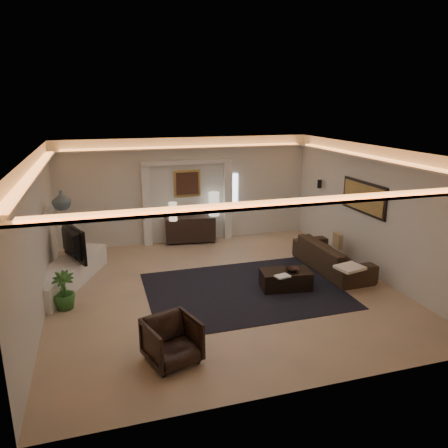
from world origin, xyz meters
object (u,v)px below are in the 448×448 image
object	(u,v)px
sofa	(332,256)
coffee_table	(286,279)
armchair	(172,341)
console	(190,229)

from	to	relation	value
sofa	coffee_table	bearing A→B (deg)	112.54
armchair	sofa	bearing A→B (deg)	13.88
coffee_table	armchair	xyz separation A→B (m)	(-2.76, -1.95, 0.14)
console	coffee_table	distance (m)	3.82
coffee_table	armchair	world-z (taller)	armchair
sofa	armchair	size ratio (longest dim) A/B	3.00
console	sofa	distance (m)	4.02
console	coffee_table	xyz separation A→B (m)	(1.26, -3.60, -0.20)
sofa	armchair	xyz separation A→B (m)	(-4.25, -2.61, 0.01)
console	armchair	distance (m)	5.75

